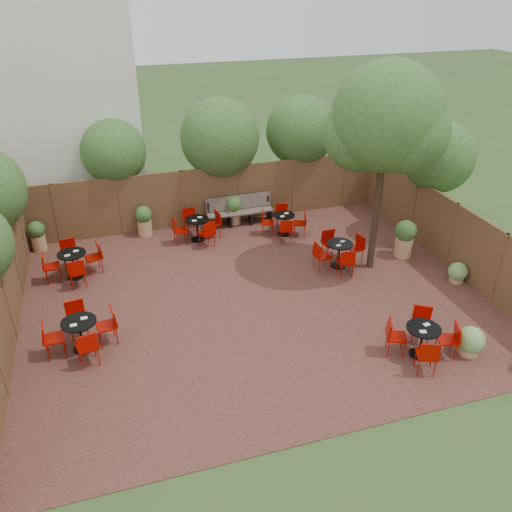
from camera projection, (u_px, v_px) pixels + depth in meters
name	position (u px, v px, depth m)	size (l,w,h in m)	color
ground	(255.00, 298.00, 14.04)	(80.00, 80.00, 0.00)	#354F23
courtyard_paving	(255.00, 298.00, 14.04)	(12.00, 10.00, 0.02)	#321B14
fence_back	(212.00, 196.00, 17.74)	(12.00, 0.08, 2.00)	brown
fence_left	(6.00, 304.00, 12.01)	(0.08, 10.00, 2.00)	brown
fence_right	(452.00, 235.00, 15.11)	(0.08, 10.00, 2.00)	brown
neighbour_building	(58.00, 96.00, 17.64)	(5.00, 4.00, 8.00)	silver
overhang_foliage	(185.00, 165.00, 15.37)	(15.51, 10.51, 2.66)	#2A541B
courtyard_tree	(387.00, 124.00, 13.44)	(2.97, 2.91, 5.88)	black
park_bench_left	(249.00, 209.00, 17.98)	(1.60, 0.54, 0.98)	brown
park_bench_right	(230.00, 211.00, 17.80)	(1.59, 0.57, 0.97)	brown
bistro_tables	(227.00, 269.00, 14.48)	(9.11, 8.78, 0.90)	black
planters	(233.00, 226.00, 16.60)	(11.27, 4.41, 1.17)	#AC7F56
low_shrubs	(486.00, 327.00, 12.38)	(2.26, 4.32, 0.68)	#AC7F56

